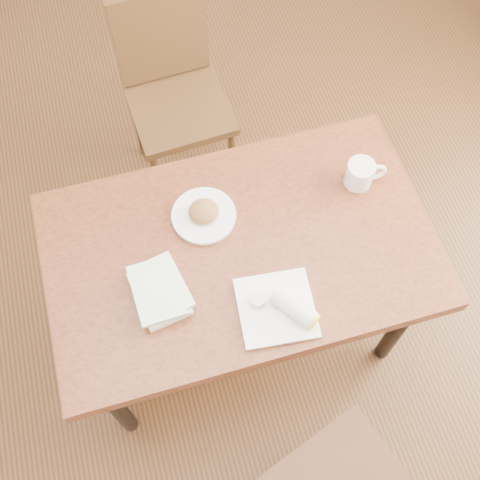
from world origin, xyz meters
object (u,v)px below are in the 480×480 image
object	(u,v)px
chair_far	(173,84)
plate_burrito	(282,308)
table	(240,257)
plate_scone	(204,214)
book_stack	(159,291)
coffee_mug	(361,173)

from	to	relation	value
chair_far	plate_burrito	xyz separation A→B (m)	(0.10, -1.21, 0.23)
table	plate_burrito	distance (m)	0.29
plate_burrito	plate_scone	bearing A→B (deg)	110.68
book_stack	chair_far	bearing A→B (deg)	75.89
plate_scone	plate_burrito	bearing A→B (deg)	-69.32
book_stack	plate_burrito	bearing A→B (deg)	-24.36
chair_far	plate_burrito	world-z (taller)	chair_far
chair_far	plate_scone	xyz separation A→B (m)	(-0.05, -0.81, 0.22)
plate_scone	coffee_mug	bearing A→B (deg)	-0.95
plate_burrito	coffee_mug	bearing A→B (deg)	43.18
chair_far	plate_scone	world-z (taller)	chair_far
coffee_mug	book_stack	size ratio (longest dim) A/B	0.59
chair_far	coffee_mug	xyz separation A→B (m)	(0.52, -0.81, 0.25)
plate_scone	table	bearing A→B (deg)	-58.63
plate_scone	plate_burrito	size ratio (longest dim) A/B	0.85
table	coffee_mug	distance (m)	0.52
chair_far	coffee_mug	bearing A→B (deg)	-57.68
coffee_mug	chair_far	bearing A→B (deg)	122.32
table	book_stack	distance (m)	0.33
plate_scone	plate_burrito	xyz separation A→B (m)	(0.15, -0.40, 0.00)
plate_scone	book_stack	world-z (taller)	plate_scone
plate_scone	plate_burrito	world-z (taller)	plate_burrito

